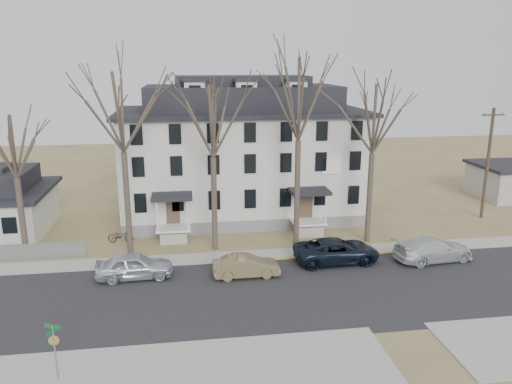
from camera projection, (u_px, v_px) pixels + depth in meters
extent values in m
plane|color=olive|center=(317.00, 308.00, 27.55)|extent=(120.00, 120.00, 0.00)
cube|color=#27272A|center=(309.00, 292.00, 29.46)|extent=(120.00, 10.00, 0.04)
cube|color=#A09F97|center=(288.00, 254.00, 35.21)|extent=(120.00, 2.00, 0.08)
cube|color=#A09F97|center=(169.00, 375.00, 21.65)|extent=(20.00, 5.00, 0.08)
cube|color=gold|center=(360.00, 255.00, 35.04)|extent=(14.00, 0.25, 0.06)
cube|color=slate|center=(243.00, 209.00, 44.37)|extent=(20.00, 10.00, 1.00)
cube|color=silver|center=(242.00, 159.00, 43.23)|extent=(20.00, 10.00, 8.00)
cube|color=black|center=(242.00, 111.00, 42.18)|extent=(20.80, 10.80, 0.30)
cube|color=black|center=(242.00, 98.00, 41.89)|extent=(16.00, 7.00, 2.00)
cube|color=black|center=(242.00, 81.00, 41.54)|extent=(11.00, 4.50, 0.80)
cube|color=white|center=(173.00, 228.00, 37.70)|extent=(2.60, 2.00, 0.16)
cube|color=white|center=(309.00, 222.00, 39.17)|extent=(2.60, 2.00, 0.16)
cube|color=white|center=(332.00, 166.00, 39.22)|extent=(1.60, 0.08, 1.20)
cylinder|color=#473B31|center=(127.00, 204.00, 34.47)|extent=(0.40, 0.40, 7.28)
cylinder|color=#473B31|center=(214.00, 204.00, 35.37)|extent=(0.40, 0.40, 6.76)
cylinder|color=#473B31|center=(297.00, 194.00, 36.08)|extent=(0.40, 0.40, 7.80)
cylinder|color=#473B31|center=(369.00, 198.00, 36.98)|extent=(0.40, 0.40, 6.76)
cylinder|color=#473B31|center=(22.00, 219.00, 33.69)|extent=(0.40, 0.40, 5.72)
cylinder|color=#3D3023|center=(487.00, 164.00, 42.33)|extent=(0.28, 0.28, 9.50)
cube|color=#3D3023|center=(493.00, 115.00, 41.27)|extent=(2.00, 0.12, 0.12)
imported|color=silver|center=(134.00, 266.00, 31.11)|extent=(4.83, 2.10, 1.62)
imported|color=olive|center=(246.00, 267.00, 31.38)|extent=(4.22, 1.56, 1.38)
imported|color=black|center=(337.00, 251.00, 33.62)|extent=(5.86, 2.86, 1.61)
imported|color=silver|center=(433.00, 250.00, 33.90)|extent=(5.71, 2.86, 1.59)
imported|color=black|center=(121.00, 236.00, 37.35)|extent=(1.94, 0.83, 0.99)
cylinder|color=gray|center=(55.00, 353.00, 20.99)|extent=(0.07, 0.07, 2.61)
cube|color=#0C5926|center=(52.00, 326.00, 20.67)|extent=(0.75, 0.03, 0.18)
cube|color=#0C5926|center=(53.00, 331.00, 20.72)|extent=(0.03, 0.75, 0.18)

